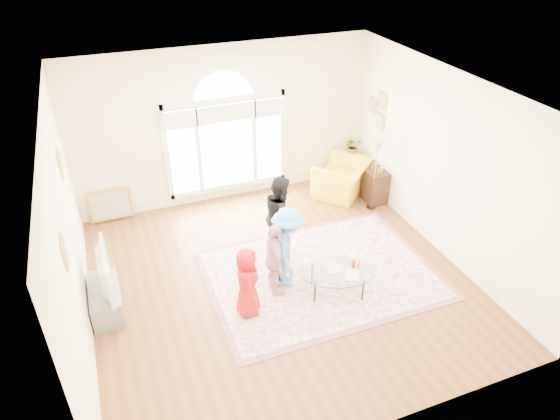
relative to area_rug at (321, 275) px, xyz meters
name	(u,v)px	position (x,y,z in m)	size (l,w,h in m)	color
ground	(279,279)	(-0.69, 0.15, -0.01)	(6.00, 6.00, 0.00)	brown
room_shell	(228,130)	(-0.68, 2.98, 1.56)	(6.00, 6.00, 6.00)	#F2E6BF
area_rug	(321,275)	(0.00, 0.00, 0.00)	(3.60, 2.60, 0.02)	beige
rug_border	(321,275)	(0.00, 0.00, 0.00)	(3.80, 2.80, 0.01)	#905554
tv_console	(106,299)	(-3.44, 0.45, 0.20)	(0.45, 1.00, 0.42)	gray
television	(100,271)	(-3.43, 0.45, 0.73)	(0.17, 1.12, 0.64)	black
coffee_table	(338,273)	(0.05, -0.48, 0.39)	(1.37, 1.09, 0.54)	silver
armchair	(342,178)	(1.60, 2.35, 0.37)	(1.15, 1.01, 0.75)	yellow
side_cabinet	(375,186)	(2.09, 1.83, 0.34)	(0.40, 0.50, 0.70)	black
floor_lamp	(377,151)	(1.90, 1.60, 1.27)	(0.30, 0.30, 1.51)	black
plant_pedestal	(351,168)	(2.01, 2.73, 0.34)	(0.20, 0.20, 0.70)	white
potted_plant	(353,146)	(2.01, 2.73, 0.89)	(0.35, 0.30, 0.39)	#33722D
leaning_picture	(113,220)	(-3.12, 3.05, -0.01)	(0.80, 0.05, 0.62)	tan
child_red	(247,282)	(-1.42, -0.41, 0.59)	(0.57, 0.37, 1.17)	red
child_navy	(280,251)	(-0.67, 0.17, 0.56)	(0.40, 0.26, 1.10)	#11133A
child_black	(281,215)	(-0.37, 0.91, 0.75)	(0.72, 0.56, 1.48)	black
child_pink	(275,260)	(-0.88, -0.13, 0.65)	(0.75, 0.31, 1.27)	#E4A5B4
child_blue	(288,248)	(-0.60, 0.01, 0.72)	(0.92, 0.53, 1.42)	#5989D0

